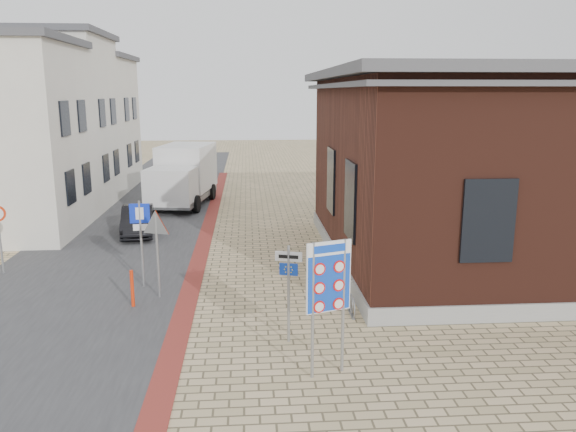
{
  "coord_description": "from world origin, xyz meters",
  "views": [
    {
      "loc": [
        -0.16,
        -12.66,
        6.04
      ],
      "look_at": [
        1.1,
        4.63,
        2.2
      ],
      "focal_mm": 35.0,
      "sensor_mm": 36.0,
      "label": 1
    }
  ],
  "objects_px": {
    "border_sign": "(329,280)",
    "parking_sign": "(141,228)",
    "box_truck": "(183,175)",
    "essen_sign": "(289,279)",
    "bollard": "(132,289)",
    "sedan": "(138,220)"
  },
  "relations": [
    {
      "from": "essen_sign",
      "to": "bollard",
      "type": "height_order",
      "value": "essen_sign"
    },
    {
      "from": "border_sign",
      "to": "parking_sign",
      "type": "relative_size",
      "value": 1.09
    },
    {
      "from": "box_truck",
      "to": "sedan",
      "type": "bearing_deg",
      "value": -92.01
    },
    {
      "from": "border_sign",
      "to": "parking_sign",
      "type": "xyz_separation_m",
      "value": [
        -5.01,
        6.0,
        -0.26
      ]
    },
    {
      "from": "sedan",
      "to": "essen_sign",
      "type": "xyz_separation_m",
      "value": [
        5.73,
        -11.16,
        1.02
      ]
    },
    {
      "from": "box_truck",
      "to": "parking_sign",
      "type": "bearing_deg",
      "value": -80.04
    },
    {
      "from": "parking_sign",
      "to": "bollard",
      "type": "xyz_separation_m",
      "value": [
        0.0,
        -1.7,
        -1.36
      ]
    },
    {
      "from": "parking_sign",
      "to": "bollard",
      "type": "distance_m",
      "value": 2.18
    },
    {
      "from": "box_truck",
      "to": "essen_sign",
      "type": "height_order",
      "value": "box_truck"
    },
    {
      "from": "essen_sign",
      "to": "parking_sign",
      "type": "bearing_deg",
      "value": 150.65
    },
    {
      "from": "parking_sign",
      "to": "bollard",
      "type": "relative_size",
      "value": 2.52
    },
    {
      "from": "parking_sign",
      "to": "bollard",
      "type": "height_order",
      "value": "parking_sign"
    },
    {
      "from": "sedan",
      "to": "border_sign",
      "type": "xyz_separation_m",
      "value": [
        6.45,
        -12.87,
        1.57
      ]
    },
    {
      "from": "bollard",
      "to": "border_sign",
      "type": "bearing_deg",
      "value": -40.65
    },
    {
      "from": "sedan",
      "to": "parking_sign",
      "type": "bearing_deg",
      "value": -86.29
    },
    {
      "from": "box_truck",
      "to": "essen_sign",
      "type": "distance_m",
      "value": 18.15
    },
    {
      "from": "box_truck",
      "to": "border_sign",
      "type": "distance_m",
      "value": 19.99
    },
    {
      "from": "border_sign",
      "to": "bollard",
      "type": "distance_m",
      "value": 6.8
    },
    {
      "from": "box_truck",
      "to": "essen_sign",
      "type": "xyz_separation_m",
      "value": [
        4.43,
        -17.6,
        -0.03
      ]
    },
    {
      "from": "parking_sign",
      "to": "sedan",
      "type": "bearing_deg",
      "value": 99.69
    },
    {
      "from": "bollard",
      "to": "sedan",
      "type": "bearing_deg",
      "value": 99.52
    },
    {
      "from": "parking_sign",
      "to": "border_sign",
      "type": "bearing_deg",
      "value": -52.27
    }
  ]
}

